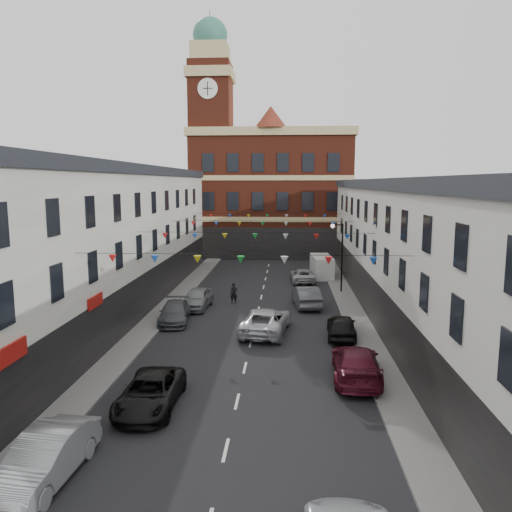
% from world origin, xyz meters
% --- Properties ---
extents(ground, '(160.00, 160.00, 0.00)m').
position_xyz_m(ground, '(0.00, 0.00, 0.00)').
color(ground, black).
rests_on(ground, ground).
extents(pavement_left, '(1.80, 64.00, 0.15)m').
position_xyz_m(pavement_left, '(-6.90, 2.00, 0.07)').
color(pavement_left, '#605E5B').
rests_on(pavement_left, ground).
extents(pavement_right, '(1.80, 64.00, 0.15)m').
position_xyz_m(pavement_right, '(6.90, 2.00, 0.07)').
color(pavement_right, '#605E5B').
rests_on(pavement_right, ground).
extents(terrace_left, '(8.40, 56.00, 10.70)m').
position_xyz_m(terrace_left, '(-11.78, 1.00, 5.35)').
color(terrace_left, beige).
rests_on(terrace_left, ground).
extents(terrace_right, '(8.40, 56.00, 9.70)m').
position_xyz_m(terrace_right, '(11.78, 1.00, 4.85)').
color(terrace_right, beige).
rests_on(terrace_right, ground).
extents(civic_building, '(20.60, 13.30, 18.50)m').
position_xyz_m(civic_building, '(0.00, 37.95, 8.14)').
color(civic_building, maroon).
rests_on(civic_building, ground).
extents(clock_tower, '(5.60, 5.60, 30.00)m').
position_xyz_m(clock_tower, '(-7.50, 35.00, 14.93)').
color(clock_tower, maroon).
rests_on(clock_tower, ground).
extents(distant_hill, '(40.00, 14.00, 10.00)m').
position_xyz_m(distant_hill, '(-4.00, 62.00, 5.00)').
color(distant_hill, '#2B4C23').
rests_on(distant_hill, ground).
extents(street_lamp, '(1.10, 0.36, 6.00)m').
position_xyz_m(street_lamp, '(6.55, 14.00, 3.90)').
color(street_lamp, black).
rests_on(street_lamp, ground).
extents(car_left_b, '(1.98, 4.86, 1.57)m').
position_xyz_m(car_left_b, '(-5.50, -14.22, 0.78)').
color(car_left_b, '#9A9CA1').
rests_on(car_left_b, ground).
extents(car_left_c, '(2.29, 4.96, 1.38)m').
position_xyz_m(car_left_c, '(-3.60, -8.84, 0.69)').
color(car_left_c, black).
rests_on(car_left_c, ground).
extents(car_left_d, '(2.46, 4.92, 1.37)m').
position_xyz_m(car_left_d, '(-5.50, 4.10, 0.69)').
color(car_left_d, '#44474D').
rests_on(car_left_d, ground).
extents(car_left_e, '(2.11, 4.65, 1.55)m').
position_xyz_m(car_left_e, '(-4.65, 8.02, 0.77)').
color(car_left_e, gray).
rests_on(car_left_e, ground).
extents(car_right_c, '(2.55, 5.60, 1.59)m').
position_xyz_m(car_right_c, '(5.50, -5.10, 0.79)').
color(car_right_c, '#51101F').
rests_on(car_right_c, ground).
extents(car_right_d, '(1.95, 4.35, 1.45)m').
position_xyz_m(car_right_d, '(5.50, 1.42, 0.73)').
color(car_right_d, black).
rests_on(car_right_d, ground).
extents(car_right_e, '(2.31, 5.07, 1.61)m').
position_xyz_m(car_right_e, '(3.60, 9.14, 0.81)').
color(car_right_e, '#4D4E55').
rests_on(car_right_e, ground).
extents(car_right_f, '(2.47, 4.82, 1.30)m').
position_xyz_m(car_right_f, '(3.60, 18.55, 0.65)').
color(car_right_f, '#ABADB0').
rests_on(car_right_f, ground).
extents(moving_car, '(3.36, 6.01, 1.59)m').
position_xyz_m(moving_car, '(0.81, 2.09, 0.79)').
color(moving_car, silver).
rests_on(moving_car, ground).
extents(white_van, '(2.20, 4.93, 2.13)m').
position_xyz_m(white_van, '(5.60, 21.37, 1.06)').
color(white_van, silver).
rests_on(white_van, ground).
extents(pedestrian, '(0.63, 0.44, 1.64)m').
position_xyz_m(pedestrian, '(-2.05, 9.73, 0.82)').
color(pedestrian, black).
rests_on(pedestrian, ground).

